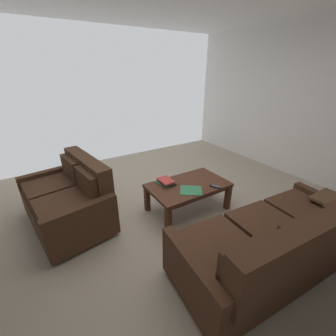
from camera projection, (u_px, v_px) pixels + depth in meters
ground_plane at (168, 212)px, 3.23m from camera, size 5.58×5.05×0.01m
wall_left at (297, 103)px, 4.00m from camera, size 0.12×5.05×2.71m
sofa_main at (277, 244)px, 2.14m from camera, size 2.07×1.02×0.84m
loveseat_near at (70, 198)px, 2.86m from camera, size 1.03×1.43×0.88m
coffee_table at (188, 188)px, 3.13m from camera, size 1.12×0.68×0.43m
end_table at (333, 209)px, 2.50m from camera, size 0.40×0.40×0.58m
book_stack at (166, 182)px, 3.10m from camera, size 0.23×0.29×0.06m
tv_remote at (215, 187)px, 3.01m from camera, size 0.11×0.16×0.02m
loose_magazine at (191, 190)px, 2.93m from camera, size 0.38×0.38×0.01m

